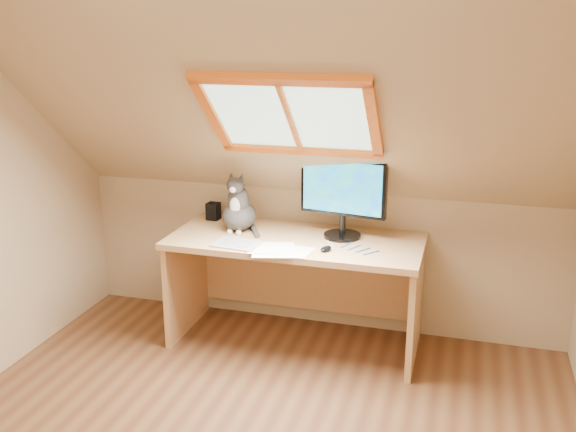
% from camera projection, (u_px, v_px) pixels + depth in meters
% --- Properties ---
extents(room_shell, '(3.52, 3.52, 2.41)m').
position_uv_depth(room_shell, '(217.00, 197.00, 2.69)').
color(room_shell, tan).
rests_on(room_shell, ground).
extents(desk, '(1.68, 0.73, 0.76)m').
position_uv_depth(desk, '(298.00, 267.00, 4.38)').
color(desk, tan).
rests_on(desk, ground).
extents(monitor, '(0.58, 0.25, 0.54)m').
position_uv_depth(monitor, '(343.00, 193.00, 4.18)').
color(monitor, black).
rests_on(monitor, desk).
extents(cat, '(0.23, 0.27, 0.42)m').
position_uv_depth(cat, '(239.00, 209.00, 4.38)').
color(cat, '#44403C').
rests_on(cat, desk).
extents(desk_speaker, '(0.09, 0.09, 0.12)m').
position_uv_depth(desk_speaker, '(213.00, 211.00, 4.65)').
color(desk_speaker, black).
rests_on(desk_speaker, desk).
extents(graphics_tablet, '(0.31, 0.24, 0.01)m').
position_uv_depth(graphics_tablet, '(237.00, 244.00, 4.12)').
color(graphics_tablet, '#B2B2B7').
rests_on(graphics_tablet, desk).
extents(mouse, '(0.08, 0.11, 0.03)m').
position_uv_depth(mouse, '(326.00, 249.00, 4.01)').
color(mouse, black).
rests_on(mouse, desk).
extents(papers, '(0.35, 0.30, 0.01)m').
position_uv_depth(papers, '(275.00, 250.00, 4.03)').
color(papers, white).
rests_on(papers, desk).
extents(cables, '(0.51, 0.26, 0.01)m').
position_uv_depth(cables, '(343.00, 248.00, 4.05)').
color(cables, silver).
rests_on(cables, desk).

